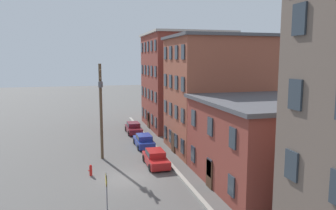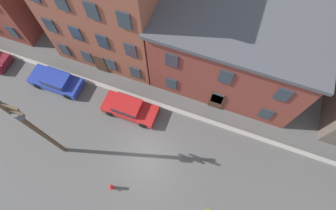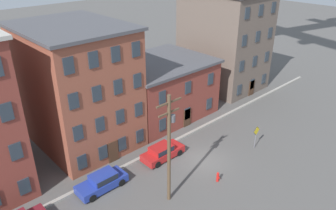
% 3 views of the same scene
% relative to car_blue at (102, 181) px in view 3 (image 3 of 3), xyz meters
% --- Properties ---
extents(ground_plane, '(200.00, 200.00, 0.00)m').
position_rel_car_blue_xyz_m(ground_plane, '(9.48, -3.32, -0.75)').
color(ground_plane, '#565451').
extents(kerb_strip, '(56.00, 0.36, 0.16)m').
position_rel_car_blue_xyz_m(kerb_strip, '(9.48, 1.18, -0.67)').
color(kerb_strip, '#9E998E').
rests_on(kerb_strip, ground_plane).
extents(apartment_midblock, '(9.26, 11.69, 12.40)m').
position_rel_car_blue_xyz_m(apartment_midblock, '(2.93, 8.27, 5.47)').
color(apartment_midblock, brown).
rests_on(apartment_midblock, ground_plane).
extents(apartment_far, '(11.90, 9.66, 6.77)m').
position_rel_car_blue_xyz_m(apartment_far, '(13.14, 7.25, 2.65)').
color(apartment_far, brown).
rests_on(apartment_far, ground_plane).
extents(apartment_annex, '(9.29, 11.14, 13.61)m').
position_rel_car_blue_xyz_m(apartment_annex, '(25.99, 8.00, 6.07)').
color(apartment_annex, '#66564C').
rests_on(apartment_annex, ground_plane).
extents(car_blue, '(4.40, 1.92, 1.43)m').
position_rel_car_blue_xyz_m(car_blue, '(0.00, 0.00, 0.00)').
color(car_blue, '#233899').
rests_on(car_blue, ground_plane).
extents(car_red, '(4.40, 1.92, 1.43)m').
position_rel_car_blue_xyz_m(car_red, '(6.77, -0.18, 0.00)').
color(car_red, '#B21E1E').
rests_on(car_red, ground_plane).
extents(caution_sign, '(1.02, 0.08, 2.58)m').
position_rel_car_blue_xyz_m(caution_sign, '(14.97, -5.36, 0.98)').
color(caution_sign, slate).
rests_on(caution_sign, ground_plane).
extents(utility_pole, '(2.40, 0.44, 9.49)m').
position_rel_car_blue_xyz_m(utility_pole, '(3.32, -4.89, 4.58)').
color(utility_pole, brown).
rests_on(utility_pole, ground_plane).
extents(fire_hydrant, '(0.24, 0.34, 0.96)m').
position_rel_car_blue_xyz_m(fire_hydrant, '(8.01, -6.18, -0.27)').
color(fire_hydrant, red).
rests_on(fire_hydrant, ground_plane).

